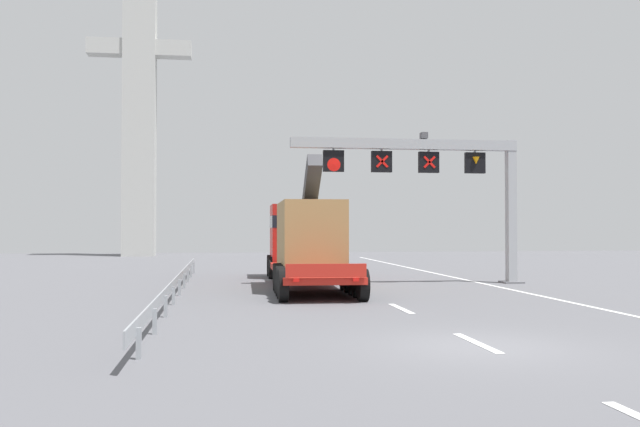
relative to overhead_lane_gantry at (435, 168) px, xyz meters
The scene contains 7 objects.
ground 17.09m from the overhead_lane_gantry, 104.52° to the right, with size 112.00×112.00×0.00m, color #5B5B60.
lane_markings 9.64m from the overhead_lane_gantry, 118.88° to the left, with size 0.20×60.41×0.01m.
edge_line_right 6.73m from the overhead_lane_gantry, 60.75° to the right, with size 0.20×63.00×0.01m, color silver.
overhead_lane_gantry is the anchor object (origin of this frame).
heavy_haul_truck_red 6.66m from the overhead_lane_gantry, behind, with size 3.35×14.12×5.30m.
guardrail_left 12.52m from the overhead_lane_gantry, 161.02° to the right, with size 0.13×27.98×0.76m.
bridge_pylon_distant 38.15m from the overhead_lane_gantry, 117.01° to the left, with size 9.00×2.00×29.65m.
Camera 1 is at (-5.30, -13.94, 2.50)m, focal length 38.83 mm.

